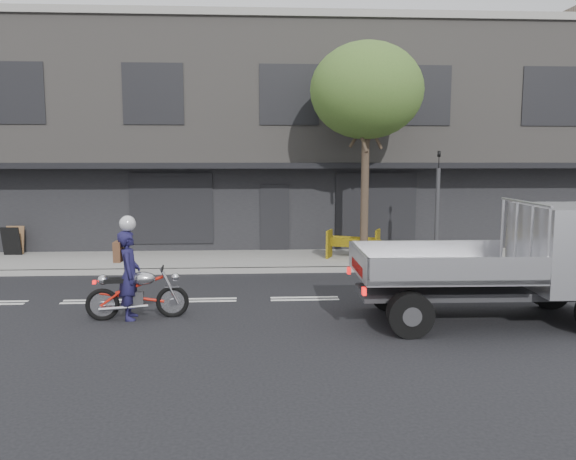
# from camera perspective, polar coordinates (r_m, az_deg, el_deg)

# --- Properties ---
(ground) EXTENTS (80.00, 80.00, 0.00)m
(ground) POSITION_cam_1_polar(r_m,az_deg,el_deg) (13.29, 1.70, -7.00)
(ground) COLOR black
(ground) RESTS_ON ground
(sidewalk) EXTENTS (32.00, 3.20, 0.15)m
(sidewalk) POSITION_cam_1_polar(r_m,az_deg,el_deg) (17.86, 0.41, -3.06)
(sidewalk) COLOR gray
(sidewalk) RESTS_ON ground
(kerb) EXTENTS (32.00, 0.20, 0.15)m
(kerb) POSITION_cam_1_polar(r_m,az_deg,el_deg) (16.29, 0.77, -4.07)
(kerb) COLOR gray
(kerb) RESTS_ON ground
(building_main) EXTENTS (26.00, 10.00, 8.00)m
(building_main) POSITION_cam_1_polar(r_m,az_deg,el_deg) (24.17, -0.58, 8.97)
(building_main) COLOR slate
(building_main) RESTS_ON ground
(street_tree) EXTENTS (3.40, 3.40, 6.74)m
(street_tree) POSITION_cam_1_polar(r_m,az_deg,el_deg) (17.47, 7.97, 13.77)
(street_tree) COLOR #382B21
(street_tree) RESTS_ON ground
(traffic_light_pole) EXTENTS (0.12, 0.12, 3.50)m
(traffic_light_pole) POSITION_cam_1_polar(r_m,az_deg,el_deg) (17.11, 14.90, 1.57)
(traffic_light_pole) COLOR #2D2D30
(traffic_light_pole) RESTS_ON ground
(motorcycle) EXTENTS (2.07, 0.60, 1.07)m
(motorcycle) POSITION_cam_1_polar(r_m,az_deg,el_deg) (11.97, -15.04, -6.14)
(motorcycle) COLOR black
(motorcycle) RESTS_ON ground
(rider) EXTENTS (0.51, 0.71, 1.83)m
(rider) POSITION_cam_1_polar(r_m,az_deg,el_deg) (11.93, -15.81, -4.43)
(rider) COLOR #1A173F
(rider) RESTS_ON ground
(flatbed_ute) EXTENTS (5.35, 2.30, 2.46)m
(flatbed_ute) POSITION_cam_1_polar(r_m,az_deg,el_deg) (12.40, 25.00, -2.09)
(flatbed_ute) COLOR black
(flatbed_ute) RESTS_ON ground
(construction_barrier) EXTENTS (1.79, 1.26, 0.93)m
(construction_barrier) POSITION_cam_1_polar(r_m,az_deg,el_deg) (17.70, 6.80, -1.43)
(construction_barrier) COLOR #E3BA0B
(construction_barrier) RESTS_ON sidewalk
(sandwich_board) EXTENTS (0.61, 0.42, 0.93)m
(sandwich_board) POSITION_cam_1_polar(r_m,az_deg,el_deg) (20.30, -26.31, -1.03)
(sandwich_board) COLOR black
(sandwich_board) RESTS_ON sidewalk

